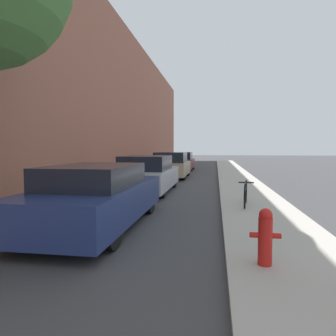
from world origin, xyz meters
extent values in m
plane|color=#3D3D3F|center=(0.00, 16.00, 0.00)|extent=(120.00, 120.00, 0.00)
cube|color=#ADA89E|center=(-2.90, 16.00, 0.06)|extent=(2.00, 52.00, 0.12)
cube|color=#ADA89E|center=(2.90, 16.00, 0.06)|extent=(2.00, 52.00, 0.12)
cube|color=#9E604C|center=(-4.25, 16.00, 4.72)|extent=(0.70, 52.00, 9.43)
cylinder|color=black|center=(-1.64, 9.42, 0.36)|extent=(0.22, 0.72, 0.72)
cylinder|color=black|center=(-0.02, 9.42, 0.36)|extent=(0.22, 0.72, 0.72)
cylinder|color=black|center=(-1.64, 6.53, 0.36)|extent=(0.22, 0.72, 0.72)
cylinder|color=black|center=(-0.02, 6.53, 0.36)|extent=(0.22, 0.72, 0.72)
cube|color=navy|center=(-0.83, 7.98, 0.55)|extent=(1.85, 4.66, 0.71)
cube|color=black|center=(-0.83, 7.79, 1.14)|extent=(1.63, 2.43, 0.46)
cylinder|color=black|center=(-1.79, 14.79, 0.32)|extent=(0.22, 0.65, 0.65)
cylinder|color=black|center=(-0.11, 14.79, 0.32)|extent=(0.22, 0.65, 0.65)
cylinder|color=black|center=(-1.79, 11.93, 0.32)|extent=(0.22, 0.65, 0.65)
cylinder|color=black|center=(-0.11, 11.93, 0.32)|extent=(0.22, 0.65, 0.65)
cube|color=silver|center=(-0.95, 13.36, 0.53)|extent=(1.91, 4.62, 0.70)
cube|color=black|center=(-0.95, 13.17, 1.16)|extent=(1.68, 2.40, 0.55)
cylinder|color=black|center=(-1.68, 20.45, 0.34)|extent=(0.22, 0.68, 0.68)
cylinder|color=black|center=(0.00, 20.45, 0.34)|extent=(0.22, 0.68, 0.68)
cylinder|color=black|center=(-1.68, 17.81, 0.34)|extent=(0.22, 0.68, 0.68)
cylinder|color=black|center=(0.00, 17.81, 0.34)|extent=(0.22, 0.68, 0.68)
cube|color=tan|center=(-0.84, 19.13, 0.55)|extent=(1.91, 4.26, 0.72)
cube|color=black|center=(-0.84, 18.96, 1.20)|extent=(1.68, 2.22, 0.58)
cylinder|color=black|center=(-1.75, 26.31, 0.32)|extent=(0.22, 0.64, 0.64)
cylinder|color=black|center=(-0.12, 26.31, 0.32)|extent=(0.22, 0.64, 0.64)
cylinder|color=black|center=(-1.75, 23.81, 0.32)|extent=(0.22, 0.64, 0.64)
cylinder|color=black|center=(-0.12, 23.81, 0.32)|extent=(0.22, 0.64, 0.64)
cube|color=maroon|center=(-0.94, 25.06, 0.53)|extent=(1.85, 4.04, 0.71)
cube|color=black|center=(-0.94, 24.90, 1.16)|extent=(1.63, 2.10, 0.54)
cylinder|color=red|center=(2.42, 5.94, 0.45)|extent=(0.19, 0.19, 0.67)
sphere|color=red|center=(2.42, 5.94, 0.82)|extent=(0.18, 0.18, 0.18)
cylinder|color=red|center=(2.27, 5.94, 0.53)|extent=(0.12, 0.08, 0.08)
cylinder|color=red|center=(2.56, 5.94, 0.53)|extent=(0.12, 0.08, 0.08)
torus|color=black|center=(2.64, 10.83, 0.45)|extent=(0.13, 0.67, 0.67)
torus|color=black|center=(2.51, 9.87, 0.45)|extent=(0.13, 0.67, 0.67)
cube|color=#235193|center=(2.58, 10.35, 0.60)|extent=(0.14, 0.81, 0.04)
cylinder|color=#235193|center=(2.55, 10.18, 0.70)|extent=(0.04, 0.04, 0.18)
cube|color=black|center=(2.63, 10.75, 0.72)|extent=(0.44, 0.09, 0.04)
camera|label=1|loc=(1.73, 1.74, 1.73)|focal=32.03mm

